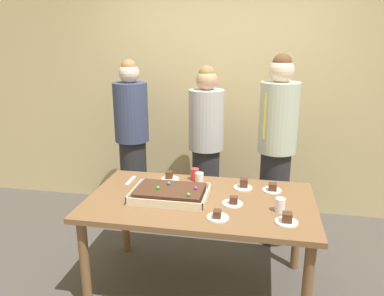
{
  "coord_description": "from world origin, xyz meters",
  "views": [
    {
      "loc": [
        0.42,
        -2.55,
        1.93
      ],
      "look_at": [
        -0.09,
        0.15,
        1.11
      ],
      "focal_mm": 35.19,
      "sensor_mm": 36.0,
      "label": 1
    }
  ],
  "objects_px": {
    "party_table": "(200,210)",
    "drink_cup_middle": "(195,174)",
    "plated_slice_far_right": "(170,177)",
    "person_serving_front": "(206,145)",
    "person_green_shirt_behind": "(276,149)",
    "plated_slice_near_left": "(243,185)",
    "sheet_cake": "(170,193)",
    "plated_slice_far_left": "(233,202)",
    "drink_cup_far_end": "(280,205)",
    "plated_slice_center_back": "(272,189)",
    "drink_cup_nearest": "(199,179)",
    "plated_slice_near_right": "(287,220)",
    "cake_server_utensil": "(131,181)",
    "person_striped_tie_right": "(132,141)",
    "plated_slice_center_front": "(218,216)"
  },
  "relations": [
    {
      "from": "person_serving_front",
      "to": "person_green_shirt_behind",
      "type": "height_order",
      "value": "person_green_shirt_behind"
    },
    {
      "from": "plated_slice_far_left",
      "to": "person_green_shirt_behind",
      "type": "bearing_deg",
      "value": 70.3
    },
    {
      "from": "cake_server_utensil",
      "to": "plated_slice_center_back",
      "type": "bearing_deg",
      "value": 0.07
    },
    {
      "from": "cake_server_utensil",
      "to": "person_serving_front",
      "type": "height_order",
      "value": "person_serving_front"
    },
    {
      "from": "plated_slice_center_back",
      "to": "cake_server_utensil",
      "type": "relative_size",
      "value": 0.75
    },
    {
      "from": "plated_slice_center_back",
      "to": "drink_cup_nearest",
      "type": "relative_size",
      "value": 1.5
    },
    {
      "from": "drink_cup_far_end",
      "to": "cake_server_utensil",
      "type": "bearing_deg",
      "value": 163.5
    },
    {
      "from": "plated_slice_near_right",
      "to": "plated_slice_far_right",
      "type": "bearing_deg",
      "value": 146.76
    },
    {
      "from": "person_striped_tie_right",
      "to": "sheet_cake",
      "type": "bearing_deg",
      "value": 0.01
    },
    {
      "from": "drink_cup_nearest",
      "to": "plated_slice_far_right",
      "type": "bearing_deg",
      "value": 166.9
    },
    {
      "from": "plated_slice_far_right",
      "to": "drink_cup_far_end",
      "type": "distance_m",
      "value": 1.01
    },
    {
      "from": "plated_slice_near_right",
      "to": "drink_cup_far_end",
      "type": "bearing_deg",
      "value": 103.8
    },
    {
      "from": "sheet_cake",
      "to": "plated_slice_far_left",
      "type": "distance_m",
      "value": 0.48
    },
    {
      "from": "plated_slice_far_right",
      "to": "drink_cup_nearest",
      "type": "distance_m",
      "value": 0.27
    },
    {
      "from": "drink_cup_far_end",
      "to": "plated_slice_center_back",
      "type": "bearing_deg",
      "value": 97.28
    },
    {
      "from": "sheet_cake",
      "to": "person_serving_front",
      "type": "height_order",
      "value": "person_serving_front"
    },
    {
      "from": "party_table",
      "to": "drink_cup_middle",
      "type": "xyz_separation_m",
      "value": [
        -0.11,
        0.38,
        0.14
      ]
    },
    {
      "from": "person_serving_front",
      "to": "sheet_cake",
      "type": "bearing_deg",
      "value": 0.02
    },
    {
      "from": "party_table",
      "to": "person_serving_front",
      "type": "relative_size",
      "value": 1.02
    },
    {
      "from": "plated_slice_near_left",
      "to": "person_green_shirt_behind",
      "type": "bearing_deg",
      "value": 65.37
    },
    {
      "from": "party_table",
      "to": "drink_cup_middle",
      "type": "distance_m",
      "value": 0.42
    },
    {
      "from": "drink_cup_far_end",
      "to": "person_serving_front",
      "type": "relative_size",
      "value": 0.06
    },
    {
      "from": "plated_slice_far_right",
      "to": "cake_server_utensil",
      "type": "height_order",
      "value": "plated_slice_far_right"
    },
    {
      "from": "plated_slice_near_left",
      "to": "plated_slice_far_left",
      "type": "relative_size",
      "value": 1.0
    },
    {
      "from": "drink_cup_far_end",
      "to": "plated_slice_far_left",
      "type": "bearing_deg",
      "value": 169.93
    },
    {
      "from": "party_table",
      "to": "plated_slice_near_left",
      "type": "xyz_separation_m",
      "value": [
        0.31,
        0.27,
        0.11
      ]
    },
    {
      "from": "plated_slice_near_left",
      "to": "drink_cup_nearest",
      "type": "xyz_separation_m",
      "value": [
        -0.36,
        0.01,
        0.03
      ]
    },
    {
      "from": "sheet_cake",
      "to": "cake_server_utensil",
      "type": "relative_size",
      "value": 2.84
    },
    {
      "from": "sheet_cake",
      "to": "drink_cup_middle",
      "type": "height_order",
      "value": "same"
    },
    {
      "from": "plated_slice_far_right",
      "to": "cake_server_utensil",
      "type": "distance_m",
      "value": 0.33
    },
    {
      "from": "drink_cup_nearest",
      "to": "drink_cup_far_end",
      "type": "bearing_deg",
      "value": -31.88
    },
    {
      "from": "plated_slice_center_front",
      "to": "person_serving_front",
      "type": "distance_m",
      "value": 1.42
    },
    {
      "from": "drink_cup_middle",
      "to": "plated_slice_far_right",
      "type": "bearing_deg",
      "value": -171.36
    },
    {
      "from": "party_table",
      "to": "drink_cup_far_end",
      "type": "height_order",
      "value": "drink_cup_far_end"
    },
    {
      "from": "plated_slice_near_left",
      "to": "plated_slice_center_front",
      "type": "xyz_separation_m",
      "value": [
        -0.14,
        -0.56,
        -0.01
      ]
    },
    {
      "from": "cake_server_utensil",
      "to": "party_table",
      "type": "bearing_deg",
      "value": -21.64
    },
    {
      "from": "person_green_shirt_behind",
      "to": "party_table",
      "type": "bearing_deg",
      "value": 8.77
    },
    {
      "from": "plated_slice_far_right",
      "to": "party_table",
      "type": "bearing_deg",
      "value": -47.41
    },
    {
      "from": "plated_slice_center_back",
      "to": "drink_cup_nearest",
      "type": "distance_m",
      "value": 0.59
    },
    {
      "from": "person_serving_front",
      "to": "person_green_shirt_behind",
      "type": "relative_size",
      "value": 0.93
    },
    {
      "from": "plated_slice_far_left",
      "to": "plated_slice_center_back",
      "type": "height_order",
      "value": "plated_slice_center_back"
    },
    {
      "from": "plated_slice_far_right",
      "to": "drink_cup_middle",
      "type": "bearing_deg",
      "value": 8.64
    },
    {
      "from": "plated_slice_center_back",
      "to": "drink_cup_middle",
      "type": "bearing_deg",
      "value": 168.89
    },
    {
      "from": "person_serving_front",
      "to": "person_green_shirt_behind",
      "type": "distance_m",
      "value": 0.74
    },
    {
      "from": "plated_slice_far_right",
      "to": "person_striped_tie_right",
      "type": "xyz_separation_m",
      "value": [
        -0.56,
        0.66,
        0.11
      ]
    },
    {
      "from": "party_table",
      "to": "cake_server_utensil",
      "type": "height_order",
      "value": "cake_server_utensil"
    },
    {
      "from": "plated_slice_far_right",
      "to": "drink_cup_nearest",
      "type": "xyz_separation_m",
      "value": [
        0.26,
        -0.06,
        0.03
      ]
    },
    {
      "from": "plated_slice_near_right",
      "to": "plated_slice_far_right",
      "type": "distance_m",
      "value": 1.12
    },
    {
      "from": "plated_slice_near_right",
      "to": "cake_server_utensil",
      "type": "bearing_deg",
      "value": 157.52
    },
    {
      "from": "sheet_cake",
      "to": "plated_slice_near_left",
      "type": "bearing_deg",
      "value": 28.49
    }
  ]
}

